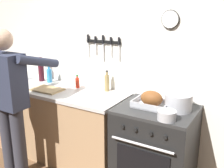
{
  "coord_description": "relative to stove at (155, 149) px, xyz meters",
  "views": [
    {
      "loc": [
        1.09,
        -1.35,
        1.86
      ],
      "look_at": [
        -0.21,
        0.85,
        1.12
      ],
      "focal_mm": 42.82,
      "sensor_mm": 36.0,
      "label": 1
    }
  ],
  "objects": [
    {
      "name": "counter_block",
      "position": [
        -1.43,
        0.0,
        0.01
      ],
      "size": [
        2.03,
        0.65,
        0.9
      ],
      "color": "tan",
      "rests_on": "ground"
    },
    {
      "name": "bottle_vinegar",
      "position": [
        -0.71,
        0.22,
        0.55
      ],
      "size": [
        0.06,
        0.06,
        0.25
      ],
      "color": "#997F4C",
      "rests_on": "counter_block"
    },
    {
      "name": "person_cook",
      "position": [
        -1.36,
        -0.63,
        0.5
      ],
      "size": [
        0.51,
        0.63,
        1.66
      ],
      "rotation": [
        0.0,
        0.0,
        1.64
      ],
      "color": "#383842",
      "rests_on": "ground"
    },
    {
      "name": "cutting_board",
      "position": [
        -1.34,
        -0.11,
        0.46
      ],
      "size": [
        0.36,
        0.24,
        0.02
      ],
      "primitive_type": "cube",
      "color": "tan",
      "rests_on": "counter_block"
    },
    {
      "name": "bottle_dish_soap",
      "position": [
        -1.57,
        0.17,
        0.54
      ],
      "size": [
        0.07,
        0.07,
        0.23
      ],
      "color": "#338CCC",
      "rests_on": "counter_block"
    },
    {
      "name": "stock_pot",
      "position": [
        0.19,
        0.06,
        0.53
      ],
      "size": [
        0.26,
        0.26,
        0.16
      ],
      "color": "#B7B7BC",
      "rests_on": "stove"
    },
    {
      "name": "bottle_hot_sauce",
      "position": [
        -1.1,
        0.16,
        0.52
      ],
      "size": [
        0.05,
        0.05,
        0.16
      ],
      "color": "red",
      "rests_on": "counter_block"
    },
    {
      "name": "wall_back",
      "position": [
        -0.22,
        0.36,
        0.85
      ],
      "size": [
        6.0,
        0.13,
        2.6
      ],
      "color": "white",
      "rests_on": "ground"
    },
    {
      "name": "saucepan",
      "position": [
        0.18,
        -0.22,
        0.49
      ],
      "size": [
        0.17,
        0.17,
        0.09
      ],
      "color": "#B7B7BC",
      "rests_on": "stove"
    },
    {
      "name": "bottle_wine_red",
      "position": [
        -1.71,
        0.17,
        0.59
      ],
      "size": [
        0.07,
        0.07,
        0.32
      ],
      "color": "#47141E",
      "rests_on": "counter_block"
    },
    {
      "name": "stove",
      "position": [
        0.0,
        0.0,
        0.0
      ],
      "size": [
        0.76,
        0.67,
        0.9
      ],
      "color": "black",
      "rests_on": "ground"
    },
    {
      "name": "roasting_pan",
      "position": [
        -0.06,
        0.01,
        0.52
      ],
      "size": [
        0.35,
        0.26,
        0.16
      ],
      "color": "#B7B7BC",
      "rests_on": "stove"
    }
  ]
}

